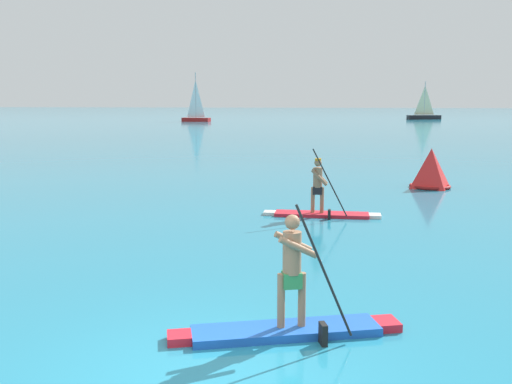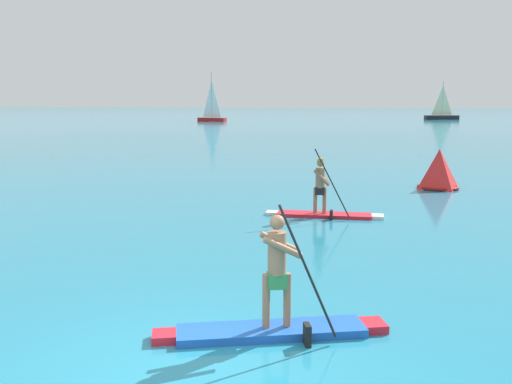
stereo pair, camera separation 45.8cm
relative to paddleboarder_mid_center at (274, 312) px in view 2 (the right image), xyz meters
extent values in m
plane|color=teal|center=(-0.83, -1.44, -0.35)|extent=(440.00, 440.00, 0.00)
cube|color=blue|center=(-0.05, 0.00, -0.29)|extent=(2.72, 1.38, 0.12)
cube|color=red|center=(1.38, 0.45, -0.29)|extent=(0.45, 0.51, 0.12)
cube|color=red|center=(-1.47, -0.46, -0.29)|extent=(0.43, 0.45, 0.12)
cylinder|color=#997051|center=(0.17, 0.06, 0.16)|extent=(0.11, 0.11, 0.78)
cylinder|color=#997051|center=(-0.11, -0.03, 0.16)|extent=(0.11, 0.11, 0.78)
cube|color=#338C4C|center=(0.03, 0.02, 0.46)|extent=(0.31, 0.29, 0.22)
cylinder|color=#997051|center=(0.03, 0.02, 0.85)|extent=(0.26, 0.26, 0.60)
sphere|color=#997051|center=(0.03, 0.02, 1.28)|extent=(0.21, 0.21, 0.21)
cylinder|color=#997051|center=(0.03, 0.18, 0.96)|extent=(0.55, 0.28, 0.36)
cylinder|color=#997051|center=(0.12, -0.11, 0.96)|extent=(0.55, 0.28, 0.36)
cylinder|color=black|center=(0.48, -0.26, 0.68)|extent=(0.79, 0.28, 1.86)
cube|color=black|center=(0.48, -0.26, -0.21)|extent=(0.14, 0.21, 0.32)
cube|color=red|center=(0.23, 8.44, -0.30)|extent=(2.66, 0.67, 0.09)
cube|color=white|center=(1.72, 8.44, -0.30)|extent=(0.33, 0.46, 0.09)
cube|color=white|center=(-1.27, 8.45, -0.30)|extent=(0.33, 0.40, 0.09)
cylinder|color=#997051|center=(0.23, 8.44, 0.11)|extent=(0.11, 0.11, 0.73)
cylinder|color=#997051|center=(-0.03, 8.44, 0.11)|extent=(0.11, 0.11, 0.73)
cube|color=black|center=(0.10, 8.44, 0.39)|extent=(0.26, 0.22, 0.22)
cylinder|color=#997051|center=(0.10, 8.44, 0.76)|extent=(0.26, 0.26, 0.56)
sphere|color=#997051|center=(0.10, 8.44, 1.18)|extent=(0.21, 0.21, 0.21)
cylinder|color=orange|center=(0.10, 8.44, 1.27)|extent=(0.18, 0.18, 0.06)
cylinder|color=#997051|center=(0.15, 8.59, 0.78)|extent=(0.47, 0.09, 0.47)
cylinder|color=#997051|center=(0.15, 8.29, 0.78)|extent=(0.47, 0.09, 0.47)
cylinder|color=black|center=(0.45, 8.01, 0.68)|extent=(0.99, 0.04, 1.87)
cube|color=black|center=(0.45, 8.01, -0.23)|extent=(0.08, 0.20, 0.32)
pyramid|color=red|center=(4.12, 14.33, 0.40)|extent=(1.71, 1.71, 1.48)
torus|color=maroon|center=(4.12, 14.33, -0.29)|extent=(1.52, 1.52, 0.12)
cube|color=#A51E1E|center=(-20.28, 75.95, -0.07)|extent=(4.49, 1.98, 0.56)
cylinder|color=#B2B2B7|center=(-20.28, 75.95, 3.55)|extent=(0.12, 0.12, 6.67)
pyramid|color=white|center=(-20.28, 75.95, 3.04)|extent=(1.96, 0.19, 5.44)
cube|color=black|center=(14.84, 90.76, -0.01)|extent=(5.62, 2.63, 0.67)
cylinder|color=#B2B2B7|center=(14.84, 90.76, 3.08)|extent=(0.12, 0.12, 5.50)
pyramid|color=beige|center=(14.84, 90.76, 2.82)|extent=(2.39, 0.71, 4.78)
camera|label=1|loc=(0.61, -7.63, 2.95)|focal=40.03mm
camera|label=2|loc=(1.06, -7.56, 2.95)|focal=40.03mm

